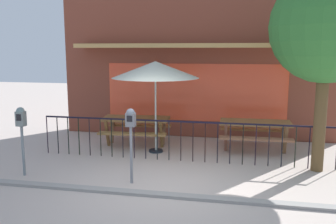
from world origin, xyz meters
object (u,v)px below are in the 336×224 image
object	(u,v)px
picnic_table_left	(136,123)
street_tree	(327,28)
picnic_table_right	(255,127)
patio_umbrella	(155,70)
parking_meter_near	(131,126)
parking_meter_far	(21,123)

from	to	relation	value
picnic_table_left	street_tree	world-z (taller)	street_tree
picnic_table_right	picnic_table_left	bearing A→B (deg)	-178.46
patio_umbrella	street_tree	bearing A→B (deg)	-11.23
parking_meter_near	parking_meter_far	bearing A→B (deg)	-179.82
patio_umbrella	parking_meter_far	bearing A→B (deg)	-135.02
picnic_table_right	street_tree	xyz separation A→B (m)	(1.29, -1.40, 2.43)
parking_meter_far	picnic_table_right	bearing A→B (deg)	31.51
patio_umbrella	parking_meter_near	bearing A→B (deg)	-88.79
picnic_table_right	parking_meter_far	bearing A→B (deg)	-148.49
street_tree	parking_meter_far	bearing A→B (deg)	-165.78
picnic_table_left	street_tree	distance (m)	5.26
picnic_table_left	picnic_table_right	world-z (taller)	same
picnic_table_left	parking_meter_near	size ratio (longest dim) A/B	1.27
parking_meter_far	street_tree	xyz separation A→B (m)	(6.08, 1.54, 1.93)
picnic_table_right	street_tree	size ratio (longest dim) A/B	0.43
patio_umbrella	picnic_table_left	bearing A→B (deg)	140.90
picnic_table_right	parking_meter_near	distance (m)	3.86
patio_umbrella	parking_meter_far	distance (m)	3.39
parking_meter_near	street_tree	bearing A→B (deg)	22.31
patio_umbrella	street_tree	world-z (taller)	street_tree
picnic_table_left	picnic_table_right	bearing A→B (deg)	1.54
patio_umbrella	street_tree	distance (m)	3.97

